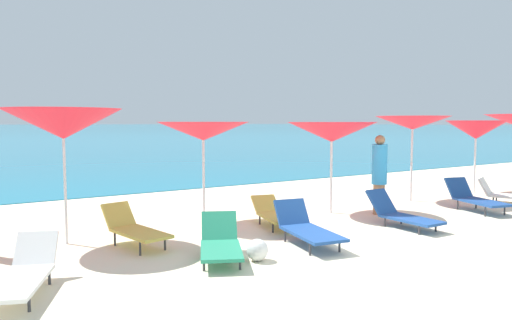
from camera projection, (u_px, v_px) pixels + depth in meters
name	position (u px, v px, depth m)	size (l,w,h in m)	color
ground_plane	(156.00, 187.00, 16.12)	(50.00, 100.00, 0.30)	beige
umbrella_2	(63.00, 124.00, 7.89)	(2.13, 2.13, 2.31)	silver
umbrella_3	(203.00, 131.00, 9.66)	(1.95, 1.95, 2.09)	silver
umbrella_4	(332.00, 132.00, 10.66)	(2.18, 2.18, 2.08)	silver
umbrella_5	(413.00, 123.00, 12.29)	(2.04, 2.04, 2.24)	silver
umbrella_6	(476.00, 130.00, 13.79)	(1.77, 1.77, 2.13)	silver
lounge_chair_1	(475.00, 198.00, 11.02)	(1.02, 1.69, 0.71)	#1E478C
lounge_chair_3	(274.00, 213.00, 9.44)	(0.89, 1.59, 0.52)	#D8BF4C
lounge_chair_4	(134.00, 228.00, 7.89)	(0.80, 1.58, 0.66)	#D8BF4C
lounge_chair_5	(23.00, 273.00, 5.71)	(1.09, 1.67, 0.60)	white
lounge_chair_6	(220.00, 243.00, 7.14)	(1.15, 1.54, 0.62)	#268C66
lounge_chair_7	(401.00, 214.00, 9.33)	(0.58, 1.60, 0.67)	#1E478C
lounge_chair_9	(506.00, 194.00, 12.06)	(1.08, 1.52, 0.62)	white
lounge_chair_11	(306.00, 228.00, 8.00)	(0.90, 1.68, 0.67)	#1E478C
beachgoer_4	(379.00, 172.00, 10.57)	(0.34, 0.34, 1.79)	#A3704C
beach_ball	(257.00, 250.00, 7.05)	(0.33, 0.33, 0.33)	white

